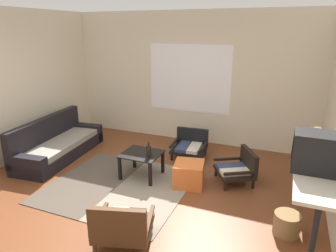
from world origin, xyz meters
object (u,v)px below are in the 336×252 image
coffee_table (142,158)px  console_shelf (314,176)px  armchair_by_window (190,145)px  crt_television (318,152)px  clay_vase (315,144)px  armchair_striped_foreground (122,226)px  armchair_corner (239,167)px  ottoman_orange (189,174)px  wicker_basket (287,224)px  couch (58,145)px  glass_bottle (149,150)px

coffee_table → console_shelf: (2.47, -0.56, 0.43)m
armchair_by_window → crt_television: bearing=-40.9°
coffee_table → crt_television: bearing=-14.0°
console_shelf → clay_vase: (0.00, 0.44, 0.23)m
console_shelf → armchair_by_window: bearing=140.0°
clay_vase → armchair_striped_foreground: bearing=-142.5°
armchair_corner → clay_vase: 1.35m
coffee_table → armchair_by_window: 1.22m
armchair_striped_foreground → ottoman_orange: (0.23, 1.61, -0.08)m
armchair_by_window → clay_vase: (2.01, -1.25, 0.77)m
coffee_table → ottoman_orange: bearing=2.1°
clay_vase → armchair_by_window: bearing=148.1°
armchair_by_window → armchair_striped_foreground: (0.12, -2.71, 0.04)m
clay_vase → wicker_basket: size_ratio=1.12×
armchair_by_window → armchair_corner: armchair_corner is taller
coffee_table → console_shelf: bearing=-12.8°
ottoman_orange → wicker_basket: 1.60m
armchair_corner → console_shelf: size_ratio=0.47×
wicker_basket → ottoman_orange: bearing=155.0°
coffee_table → console_shelf: 2.57m
coffee_table → couch: bearing=176.1°
armchair_by_window → glass_bottle: glass_bottle is taller
crt_television → glass_bottle: crt_television is taller
armchair_by_window → glass_bottle: bearing=-103.5°
coffee_table → armchair_striped_foreground: 1.68m
wicker_basket → coffee_table: bearing=164.0°
coffee_table → armchair_corner: (1.50, 0.43, -0.09)m
armchair_striped_foreground → ottoman_orange: 1.63m
crt_television → wicker_basket: (-0.21, -0.03, -0.94)m
armchair_striped_foreground → glass_bottle: bearing=105.0°
coffee_table → wicker_basket: coffee_table is taller
couch → coffee_table: size_ratio=3.28×
armchair_corner → glass_bottle: glass_bottle is taller
armchair_corner → glass_bottle: size_ratio=3.03×
couch → ottoman_orange: 2.67m
armchair_by_window → wicker_basket: (1.80, -1.78, -0.09)m
couch → armchair_striped_foreground: bearing=-35.1°
crt_television → wicker_basket: 0.96m
console_shelf → crt_television: size_ratio=3.03×
clay_vase → crt_television: bearing=-90.4°
coffee_table → glass_bottle: size_ratio=2.49×
couch → console_shelf: bearing=-9.0°
glass_bottle → wicker_basket: size_ratio=0.81×
armchair_striped_foreground → wicker_basket: size_ratio=2.49×
coffee_table → ottoman_orange: size_ratio=1.39×
glass_bottle → wicker_basket: glass_bottle is taller
ottoman_orange → armchair_by_window: bearing=107.6°
ottoman_orange → glass_bottle: bearing=-170.9°
armchair_by_window → wicker_basket: 2.53m
crt_television → clay_vase: size_ratio=1.54×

